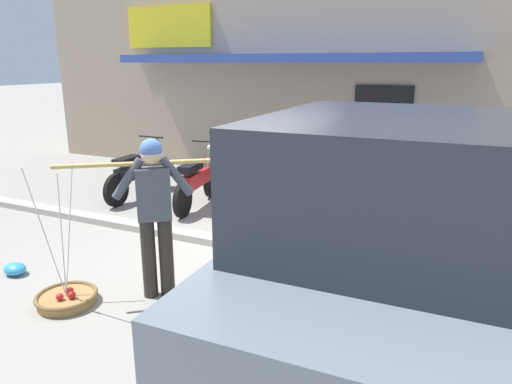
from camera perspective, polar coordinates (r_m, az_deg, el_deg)
name	(u,v)px	position (r m, az deg, el deg)	size (l,w,h in m)	color
ground_plane	(212,268)	(5.72, -5.50, -9.34)	(90.00, 90.00, 0.00)	gray
sidewalk_curb	(238,245)	(6.26, -2.24, -6.51)	(20.00, 0.24, 0.10)	#AEA89C
fruit_vendor	(155,208)	(4.84, -12.40, -1.94)	(1.53, 1.18, 1.70)	#2D2823
fruit_basket_left_side	(246,279)	(5.25, -1.25, -10.74)	(0.63, 0.63, 1.45)	#9E7542
fruit_basket_right_side	(67,297)	(5.27, -22.33, -11.92)	(0.63, 0.63, 1.45)	#9E7542
motorcycle_nearest_shop	(137,174)	(8.73, -14.46, 2.17)	(0.54, 1.82, 1.09)	black
motorcycle_second_in_row	(197,181)	(7.97, -7.31, 1.30)	(0.54, 1.81, 1.09)	black
motorcycle_third_in_row	(261,188)	(7.52, 0.61, 0.55)	(0.54, 1.81, 1.09)	black
motorcycle_end_of_row	(335,194)	(7.25, 9.74, -0.26)	(0.54, 1.82, 1.09)	black
parked_truck	(412,244)	(3.86, 18.64, -6.12)	(2.23, 4.75, 2.10)	slate
storefront_building	(325,76)	(12.24, 8.48, 14.02)	(13.00, 6.00, 4.20)	tan
plastic_litter_bag	(15,269)	(6.20, -27.60, -8.42)	(0.28, 0.22, 0.14)	#3393D1
wooden_crate	(388,224)	(6.97, 15.97, -3.82)	(0.44, 0.36, 0.32)	olive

